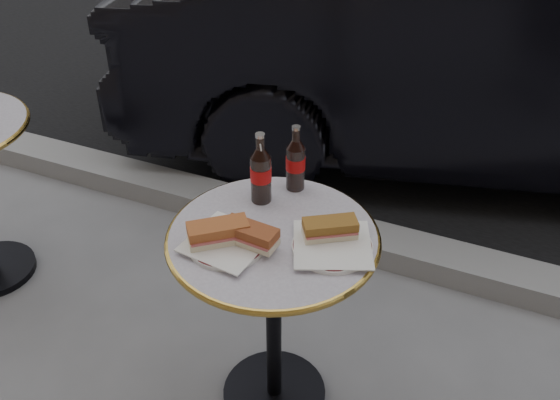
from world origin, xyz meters
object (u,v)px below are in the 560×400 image
at_px(bistro_table, 274,323).
at_px(cola_bottle_left, 261,168).
at_px(cola_bottle_right, 296,158).
at_px(parked_car, 517,40).
at_px(plate_left, 227,244).
at_px(cola_glass, 261,181).
at_px(plate_right, 332,247).

distance_m(bistro_table, cola_bottle_left, 0.51).
xyz_separation_m(cola_bottle_right, parked_car, (0.49, 1.80, -0.18)).
height_order(bistro_table, plate_left, plate_left).
bearing_deg(parked_car, cola_glass, 148.42).
height_order(cola_bottle_left, cola_glass, cola_bottle_left).
distance_m(bistro_table, cola_bottle_right, 0.54).
bearing_deg(cola_glass, parked_car, 73.44).
xyz_separation_m(plate_left, plate_right, (0.27, 0.11, 0.00)).
height_order(plate_left, plate_right, same).
bearing_deg(plate_left, cola_bottle_left, 91.38).
height_order(plate_right, cola_bottle_left, cola_bottle_left).
relative_size(cola_bottle_left, cola_bottle_right, 1.06).
bearing_deg(bistro_table, plate_right, 2.47).
xyz_separation_m(plate_left, cola_glass, (-0.01, 0.24, 0.06)).
bearing_deg(parked_car, plate_left, 150.41).
xyz_separation_m(cola_bottle_right, cola_glass, (-0.07, -0.10, -0.04)).
distance_m(bistro_table, plate_left, 0.40).
relative_size(cola_bottle_left, cola_glass, 1.76).
bearing_deg(bistro_table, cola_bottle_left, 126.15).
bearing_deg(cola_bottle_right, parked_car, 74.67).
relative_size(plate_left, cola_glass, 1.66).
relative_size(plate_right, parked_car, 0.06).
distance_m(plate_right, cola_bottle_left, 0.33).
xyz_separation_m(bistro_table, plate_right, (0.18, 0.01, 0.37)).
xyz_separation_m(plate_left, cola_bottle_right, (0.06, 0.35, 0.10)).
distance_m(plate_right, cola_bottle_right, 0.33).
xyz_separation_m(bistro_table, cola_bottle_right, (-0.03, 0.25, 0.48)).
distance_m(plate_left, cola_glass, 0.25).
height_order(cola_glass, parked_car, parked_car).
bearing_deg(parked_car, cola_bottle_right, 149.64).
bearing_deg(cola_glass, plate_right, -26.00).
distance_m(plate_left, plate_right, 0.29).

